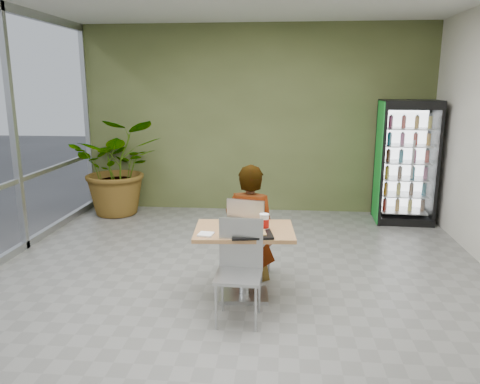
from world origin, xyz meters
name	(u,v)px	position (x,y,z in m)	size (l,w,h in m)	color
ground	(234,294)	(0.00, 0.00, 0.00)	(7.00, 7.00, 0.00)	slate
room_envelope	(233,146)	(0.00, 0.00, 1.60)	(6.00, 7.00, 3.20)	silver
dining_table	(244,249)	(0.12, -0.06, 0.54)	(1.06, 0.78, 0.75)	tan
chair_far	(248,232)	(0.12, 0.43, 0.56)	(0.51, 0.51, 0.96)	#A8ABAD
chair_near	(240,262)	(0.11, -0.48, 0.56)	(0.44, 0.44, 0.96)	#A8ABAD
seated_woman	(250,234)	(0.14, 0.48, 0.52)	(0.60, 0.39, 1.63)	black
pizza_plate	(243,227)	(0.10, -0.05, 0.77)	(0.33, 0.25, 0.03)	white
soda_cup	(264,222)	(0.33, -0.09, 0.83)	(0.10, 0.10, 0.17)	white
napkin_stack	(206,234)	(-0.24, -0.29, 0.76)	(0.14, 0.14, 0.02)	white
cafeteria_tray	(252,235)	(0.21, -0.27, 0.76)	(0.40, 0.29, 0.02)	black
beverage_fridge	(406,162)	(2.47, 3.00, 0.98)	(0.93, 0.73, 1.96)	black
potted_plant	(119,167)	(-2.30, 3.02, 0.82)	(1.48, 1.28, 1.65)	#2C6126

